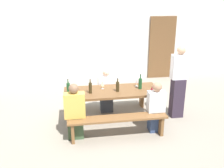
{
  "coord_description": "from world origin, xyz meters",
  "views": [
    {
      "loc": [
        -0.85,
        -5.09,
        2.69
      ],
      "look_at": [
        0.0,
        0.0,
        0.9
      ],
      "focal_mm": 40.26,
      "sensor_mm": 36.0,
      "label": 1
    }
  ],
  "objects_px": {
    "wooden_door": "(162,48)",
    "wine_bottle_3": "(118,86)",
    "standing_host": "(178,84)",
    "bench_near": "(118,121)",
    "wine_glass_1": "(137,81)",
    "tasting_table": "(112,94)",
    "wine_bottle_1": "(68,88)",
    "wine_bottle_2": "(90,88)",
    "wine_bottle_0": "(140,83)",
    "bench_far": "(107,95)",
    "seated_guest_far_0": "(106,92)",
    "seated_guest_near_0": "(75,113)",
    "seated_guest_near_1": "(156,108)",
    "wine_glass_2": "(103,84)",
    "wine_glass_0": "(152,89)"
  },
  "relations": [
    {
      "from": "wooden_door",
      "to": "wine_bottle_1",
      "type": "relative_size",
      "value": 6.33
    },
    {
      "from": "wine_glass_0",
      "to": "wine_glass_1",
      "type": "distance_m",
      "value": 0.55
    },
    {
      "from": "wine_bottle_3",
      "to": "seated_guest_far_0",
      "type": "distance_m",
      "value": 0.75
    },
    {
      "from": "tasting_table",
      "to": "wine_bottle_1",
      "type": "height_order",
      "value": "wine_bottle_1"
    },
    {
      "from": "seated_guest_near_0",
      "to": "bench_near",
      "type": "bearing_deg",
      "value": -100.2
    },
    {
      "from": "wooden_door",
      "to": "wine_bottle_3",
      "type": "relative_size",
      "value": 6.97
    },
    {
      "from": "wine_bottle_2",
      "to": "seated_guest_near_0",
      "type": "distance_m",
      "value": 0.68
    },
    {
      "from": "wooden_door",
      "to": "wine_glass_0",
      "type": "xyz_separation_m",
      "value": [
        -1.42,
        -3.34,
        -0.19
      ]
    },
    {
      "from": "wine_bottle_2",
      "to": "wine_glass_1",
      "type": "relative_size",
      "value": 1.88
    },
    {
      "from": "wine_glass_2",
      "to": "standing_host",
      "type": "height_order",
      "value": "standing_host"
    },
    {
      "from": "wine_bottle_0",
      "to": "seated_guest_near_1",
      "type": "bearing_deg",
      "value": -71.63
    },
    {
      "from": "tasting_table",
      "to": "seated_guest_near_0",
      "type": "height_order",
      "value": "seated_guest_near_0"
    },
    {
      "from": "wine_glass_1",
      "to": "seated_guest_near_0",
      "type": "relative_size",
      "value": 0.15
    },
    {
      "from": "seated_guest_near_1",
      "to": "tasting_table",
      "type": "bearing_deg",
      "value": 55.78
    },
    {
      "from": "seated_guest_near_1",
      "to": "standing_host",
      "type": "relative_size",
      "value": 0.64
    },
    {
      "from": "bench_near",
      "to": "wine_glass_1",
      "type": "height_order",
      "value": "wine_glass_1"
    },
    {
      "from": "standing_host",
      "to": "bench_near",
      "type": "bearing_deg",
      "value": 25.31
    },
    {
      "from": "bench_near",
      "to": "wine_bottle_3",
      "type": "bearing_deg",
      "value": 80.13
    },
    {
      "from": "tasting_table",
      "to": "wine_bottle_1",
      "type": "bearing_deg",
      "value": -176.44
    },
    {
      "from": "tasting_table",
      "to": "wine_bottle_0",
      "type": "height_order",
      "value": "wine_bottle_0"
    },
    {
      "from": "wine_bottle_2",
      "to": "wine_bottle_0",
      "type": "bearing_deg",
      "value": 4.62
    },
    {
      "from": "seated_guest_far_0",
      "to": "seated_guest_near_0",
      "type": "bearing_deg",
      "value": -34.96
    },
    {
      "from": "wine_bottle_3",
      "to": "wine_glass_2",
      "type": "height_order",
      "value": "wine_bottle_3"
    },
    {
      "from": "seated_guest_near_1",
      "to": "wine_bottle_3",
      "type": "bearing_deg",
      "value": 55.94
    },
    {
      "from": "bench_near",
      "to": "wine_bottle_1",
      "type": "xyz_separation_m",
      "value": [
        -0.94,
        0.65,
        0.52
      ]
    },
    {
      "from": "bench_far",
      "to": "seated_guest_far_0",
      "type": "relative_size",
      "value": 1.82
    },
    {
      "from": "seated_guest_far_0",
      "to": "standing_host",
      "type": "height_order",
      "value": "standing_host"
    },
    {
      "from": "bench_near",
      "to": "seated_guest_near_0",
      "type": "relative_size",
      "value": 1.74
    },
    {
      "from": "wine_glass_1",
      "to": "seated_guest_near_0",
      "type": "bearing_deg",
      "value": -152.6
    },
    {
      "from": "wooden_door",
      "to": "wine_bottle_0",
      "type": "relative_size",
      "value": 6.14
    },
    {
      "from": "bench_near",
      "to": "seated_guest_far_0",
      "type": "height_order",
      "value": "seated_guest_far_0"
    },
    {
      "from": "wine_glass_0",
      "to": "seated_guest_far_0",
      "type": "height_order",
      "value": "seated_guest_far_0"
    },
    {
      "from": "wooden_door",
      "to": "wine_bottle_2",
      "type": "xyz_separation_m",
      "value": [
        -2.71,
        -3.1,
        -0.18
      ]
    },
    {
      "from": "wine_glass_1",
      "to": "seated_guest_near_1",
      "type": "xyz_separation_m",
      "value": [
        0.22,
        -0.75,
        -0.36
      ]
    },
    {
      "from": "wooden_door",
      "to": "seated_guest_near_0",
      "type": "distance_m",
      "value": 4.74
    },
    {
      "from": "wine_bottle_2",
      "to": "wine_bottle_1",
      "type": "bearing_deg",
      "value": 176.87
    },
    {
      "from": "wooden_door",
      "to": "wine_bottle_0",
      "type": "height_order",
      "value": "wooden_door"
    },
    {
      "from": "seated_guest_near_0",
      "to": "standing_host",
      "type": "bearing_deg",
      "value": -76.3
    },
    {
      "from": "wine_bottle_3",
      "to": "standing_host",
      "type": "height_order",
      "value": "standing_host"
    },
    {
      "from": "seated_guest_far_0",
      "to": "wine_bottle_2",
      "type": "bearing_deg",
      "value": -33.82
    },
    {
      "from": "seated_guest_far_0",
      "to": "wooden_door",
      "type": "bearing_deg",
      "value": 137.17
    },
    {
      "from": "wine_bottle_0",
      "to": "seated_guest_far_0",
      "type": "bearing_deg",
      "value": 140.97
    },
    {
      "from": "wine_glass_1",
      "to": "wine_glass_2",
      "type": "xyz_separation_m",
      "value": [
        -0.79,
        -0.04,
        -0.01
      ]
    },
    {
      "from": "bench_near",
      "to": "seated_guest_near_0",
      "type": "distance_m",
      "value": 0.87
    },
    {
      "from": "wine_bottle_2",
      "to": "seated_guest_near_1",
      "type": "height_order",
      "value": "seated_guest_near_1"
    },
    {
      "from": "bench_far",
      "to": "bench_near",
      "type": "bearing_deg",
      "value": -90.0
    },
    {
      "from": "bench_near",
      "to": "wine_glass_1",
      "type": "distance_m",
      "value": 1.2
    },
    {
      "from": "wine_bottle_1",
      "to": "wine_bottle_3",
      "type": "relative_size",
      "value": 1.1
    },
    {
      "from": "wine_bottle_2",
      "to": "tasting_table",
      "type": "bearing_deg",
      "value": 9.89
    },
    {
      "from": "seated_guest_near_1",
      "to": "standing_host",
      "type": "distance_m",
      "value": 0.97
    }
  ]
}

